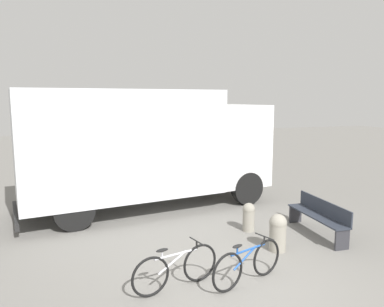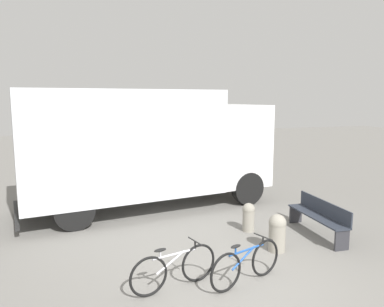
{
  "view_description": "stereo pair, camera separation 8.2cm",
  "coord_description": "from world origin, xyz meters",
  "px_view_note": "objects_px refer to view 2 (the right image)",
  "views": [
    {
      "loc": [
        -2.71,
        -5.32,
        3.24
      ],
      "look_at": [
        0.26,
        3.6,
        1.83
      ],
      "focal_mm": 35.0,
      "sensor_mm": 36.0,
      "label": 1
    },
    {
      "loc": [
        -2.64,
        -5.35,
        3.24
      ],
      "look_at": [
        0.26,
        3.6,
        1.83
      ],
      "focal_mm": 35.0,
      "sensor_mm": 36.0,
      "label": 2
    }
  ],
  "objects_px": {
    "delivery_truck": "(146,144)",
    "bollard_far_bench": "(249,216)",
    "bicycle_middle": "(246,264)",
    "bicycle_near": "(174,268)",
    "bollard_near_bench": "(277,231)",
    "park_bench": "(319,215)"
  },
  "relations": [
    {
      "from": "delivery_truck",
      "to": "bollard_far_bench",
      "type": "bearing_deg",
      "value": -62.51
    },
    {
      "from": "bicycle_middle",
      "to": "bollard_far_bench",
      "type": "height_order",
      "value": "bicycle_middle"
    },
    {
      "from": "delivery_truck",
      "to": "bicycle_near",
      "type": "relative_size",
      "value": 4.67
    },
    {
      "from": "bollard_near_bench",
      "to": "bicycle_middle",
      "type": "bearing_deg",
      "value": -139.32
    },
    {
      "from": "park_bench",
      "to": "bicycle_near",
      "type": "distance_m",
      "value": 4.18
    },
    {
      "from": "bollard_near_bench",
      "to": "bollard_far_bench",
      "type": "relative_size",
      "value": 1.15
    },
    {
      "from": "bicycle_near",
      "to": "bollard_far_bench",
      "type": "distance_m",
      "value": 3.26
    },
    {
      "from": "delivery_truck",
      "to": "bollard_far_bench",
      "type": "relative_size",
      "value": 10.78
    },
    {
      "from": "delivery_truck",
      "to": "bollard_near_bench",
      "type": "relative_size",
      "value": 9.36
    },
    {
      "from": "park_bench",
      "to": "bollard_near_bench",
      "type": "relative_size",
      "value": 2.49
    },
    {
      "from": "bicycle_near",
      "to": "bicycle_middle",
      "type": "xyz_separation_m",
      "value": [
        1.24,
        -0.22,
        0.0
      ]
    },
    {
      "from": "bollard_near_bench",
      "to": "delivery_truck",
      "type": "bearing_deg",
      "value": 116.4
    },
    {
      "from": "park_bench",
      "to": "bollard_far_bench",
      "type": "height_order",
      "value": "park_bench"
    },
    {
      "from": "delivery_truck",
      "to": "park_bench",
      "type": "relative_size",
      "value": 3.77
    },
    {
      "from": "park_bench",
      "to": "bicycle_middle",
      "type": "relative_size",
      "value": 1.27
    },
    {
      "from": "bicycle_near",
      "to": "bollard_near_bench",
      "type": "height_order",
      "value": "bollard_near_bench"
    },
    {
      "from": "bicycle_near",
      "to": "bollard_near_bench",
      "type": "distance_m",
      "value": 2.64
    },
    {
      "from": "bicycle_middle",
      "to": "bollard_near_bench",
      "type": "distance_m",
      "value": 1.65
    },
    {
      "from": "bicycle_near",
      "to": "bollard_far_bench",
      "type": "bearing_deg",
      "value": 26.84
    },
    {
      "from": "bicycle_middle",
      "to": "bicycle_near",
      "type": "bearing_deg",
      "value": 150.7
    },
    {
      "from": "delivery_truck",
      "to": "bollard_near_bench",
      "type": "xyz_separation_m",
      "value": [
        2.0,
        -4.02,
        -1.47
      ]
    },
    {
      "from": "bicycle_middle",
      "to": "bollard_far_bench",
      "type": "distance_m",
      "value": 2.65
    }
  ]
}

